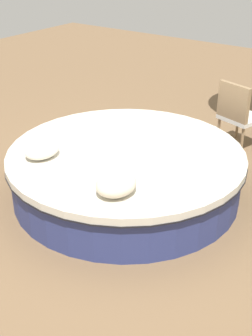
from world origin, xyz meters
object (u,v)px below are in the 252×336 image
Objects in this scene: round_bed at (126,172)px; throw_pillow_1 at (116,184)px; patio_chair at (238,112)px; throw_pillow_0 at (42,150)px.

throw_pillow_1 reaches higher than round_bed.
throw_pillow_0 is at bearing -97.93° from patio_chair.
throw_pillow_1 is (0.15, 1.15, 0.02)m from throw_pillow_0.
round_bed is 2.83× the size of patio_chair.
round_bed is 6.29× the size of throw_pillow_1.
throw_pillow_1 reaches higher than throw_pillow_0.
throw_pillow_1 is 0.45× the size of patio_chair.
patio_chair is (-2.75, 0.08, -0.10)m from throw_pillow_1.
throw_pillow_0 is 1.16m from throw_pillow_1.
round_bed is at bearing -88.33° from patio_chair.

